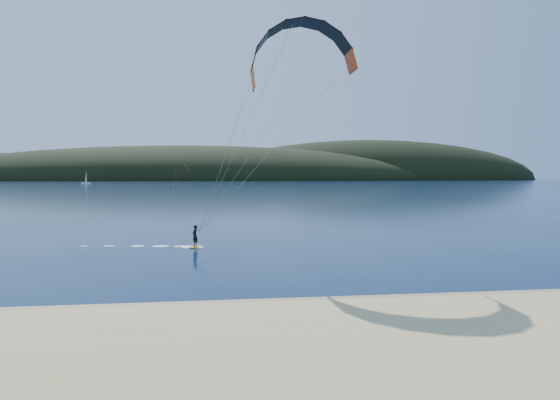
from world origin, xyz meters
The scene contains 6 objects.
ground centered at (0.00, 0.00, 0.00)m, with size 1800.00×1800.00×0.00m, color #071437.
wet_sand centered at (0.00, 4.50, 0.05)m, with size 220.00×2.50×0.10m.
headland centered at (0.63, 745.28, 0.00)m, with size 1200.00×310.00×140.00m.
kitesurfer_near centered at (4.22, 18.06, 13.96)m, with size 23.91×9.47×17.68m.
kitesurfer_far centered at (-21.66, 199.06, 9.47)m, with size 9.10×7.60×11.90m.
sailboat centered at (-121.05, 393.87, 0.80)m, with size 7.64×4.94×10.91m.
Camera 1 is at (-1.55, -17.36, 6.44)m, focal length 29.07 mm.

